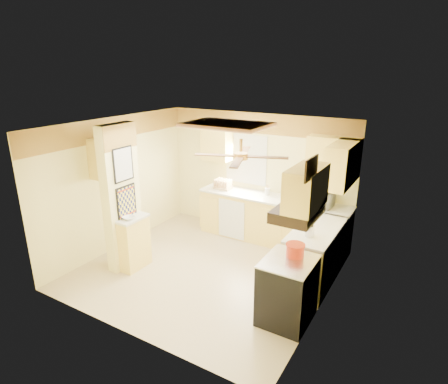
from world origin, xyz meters
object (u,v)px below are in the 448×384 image
Objects in this scene: stove at (287,290)px; bowl at (129,218)px; kettle at (310,231)px; microwave at (318,198)px; dutch_oven at (295,250)px.

bowl is (-2.80, -0.09, 0.50)m from stove.
kettle reaches higher than stove.
bowl is at bearing 46.19° from microwave.
bowl is at bearing -162.37° from kettle.
microwave is at bearing 97.85° from stove.
dutch_oven reaches higher than bowl.
kettle is (-0.01, 0.64, 0.03)m from dutch_oven.
dutch_oven is at bearing 5.05° from bowl.
kettle reaches higher than dutch_oven.
dutch_oven is (0.31, -1.99, -0.09)m from microwave.
dutch_oven is at bearing -89.12° from kettle.
bowl is (-2.50, -2.24, -0.13)m from microwave.
microwave is at bearing 41.87° from bowl.
kettle is at bearing 107.01° from microwave.
microwave reaches higher than stove.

